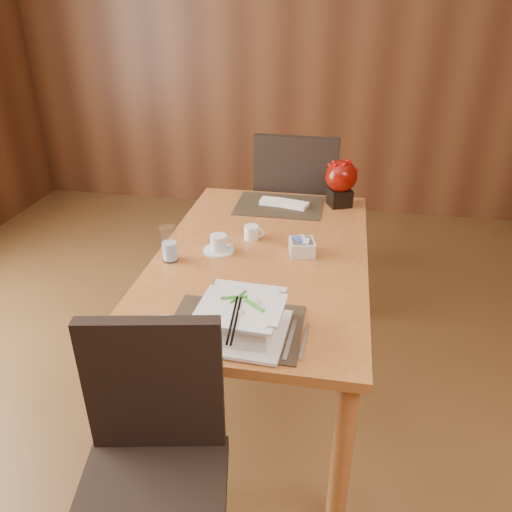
% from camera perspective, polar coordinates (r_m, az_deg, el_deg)
% --- Properties ---
extents(ground, '(6.00, 6.00, 0.00)m').
position_cam_1_polar(ground, '(2.20, -2.29, -25.00)').
color(ground, brown).
rests_on(ground, ground).
extents(back_wall, '(5.00, 0.02, 2.80)m').
position_cam_1_polar(back_wall, '(4.31, 6.48, 23.11)').
color(back_wall, '#562F18').
rests_on(back_wall, ground).
extents(dining_table, '(0.90, 1.50, 0.75)m').
position_cam_1_polar(dining_table, '(2.21, 0.68, -1.94)').
color(dining_table, '#B06730').
rests_on(dining_table, ground).
extents(placemat_near, '(0.45, 0.33, 0.01)m').
position_cam_1_polar(placemat_near, '(1.70, -2.41, -8.14)').
color(placemat_near, black).
rests_on(placemat_near, dining_table).
extents(placemat_far, '(0.45, 0.33, 0.01)m').
position_cam_1_polar(placemat_far, '(2.65, 2.67, 5.79)').
color(placemat_far, black).
rests_on(placemat_far, dining_table).
extents(soup_setting, '(0.31, 0.31, 0.12)m').
position_cam_1_polar(soup_setting, '(1.64, -1.63, -7.25)').
color(soup_setting, silver).
rests_on(soup_setting, dining_table).
extents(coffee_cup, '(0.14, 0.14, 0.08)m').
position_cam_1_polar(coffee_cup, '(2.17, -4.30, 1.32)').
color(coffee_cup, silver).
rests_on(coffee_cup, dining_table).
extents(water_glass, '(0.07, 0.07, 0.15)m').
position_cam_1_polar(water_glass, '(2.10, -9.88, 1.39)').
color(water_glass, silver).
rests_on(water_glass, dining_table).
extents(creamer_jug, '(0.10, 0.10, 0.06)m').
position_cam_1_polar(creamer_jug, '(2.28, -0.53, 2.73)').
color(creamer_jug, silver).
rests_on(creamer_jug, dining_table).
extents(sugar_caddy, '(0.12, 0.12, 0.06)m').
position_cam_1_polar(sugar_caddy, '(2.15, 5.27, 1.02)').
color(sugar_caddy, silver).
rests_on(sugar_caddy, dining_table).
extents(berry_decor, '(0.17, 0.17, 0.24)m').
position_cam_1_polar(berry_decor, '(2.65, 9.67, 8.51)').
color(berry_decor, black).
rests_on(berry_decor, dining_table).
extents(napkins_far, '(0.27, 0.14, 0.02)m').
position_cam_1_polar(napkins_far, '(2.64, 3.38, 6.02)').
color(napkins_far, white).
rests_on(napkins_far, dining_table).
extents(bread_plate, '(0.18, 0.18, 0.01)m').
position_cam_1_polar(bread_plate, '(1.72, -12.51, -8.20)').
color(bread_plate, silver).
rests_on(bread_plate, dining_table).
extents(near_chair, '(0.51, 0.51, 0.94)m').
position_cam_1_polar(near_chair, '(1.63, -11.70, -21.49)').
color(near_chair, black).
rests_on(near_chair, ground).
extents(far_chair, '(0.51, 0.52, 1.06)m').
position_cam_1_polar(far_chair, '(3.05, 4.67, 5.61)').
color(far_chair, black).
rests_on(far_chair, ground).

